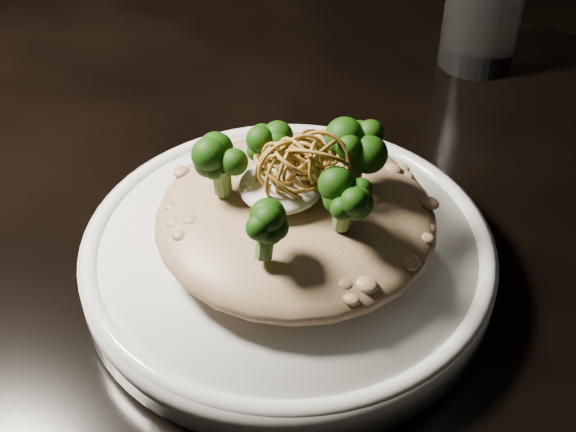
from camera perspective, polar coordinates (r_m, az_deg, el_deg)
The scene contains 7 objects.
table at distance 0.69m, azimuth -1.17°, elevation -4.53°, with size 1.10×0.80×0.75m.
plate at distance 0.57m, azimuth 0.00°, elevation -3.03°, with size 0.29×0.29×0.03m, color silver.
risotto at distance 0.55m, azimuth 0.55°, elevation -0.11°, with size 0.19×0.19×0.04m, color brown.
broccoli at distance 0.51m, azimuth 0.23°, elevation 3.11°, with size 0.13×0.13×0.05m, color black, non-canonical shape.
cheese at distance 0.53m, azimuth -0.53°, elevation 2.12°, with size 0.06×0.06×0.02m, color white.
shallots at distance 0.51m, azimuth 0.86°, elevation 4.40°, with size 0.06×0.06×0.04m, color brown, non-canonical shape.
drinking_glass at distance 0.81m, azimuth 13.78°, elevation 14.54°, with size 0.07×0.07×0.13m, color white.
Camera 1 is at (0.27, -0.40, 1.16)m, focal length 50.00 mm.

